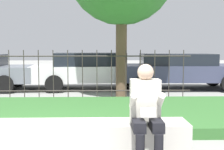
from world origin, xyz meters
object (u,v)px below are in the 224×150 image
at_px(stone_bench, 73,141).
at_px(car_parked_center, 94,70).
at_px(car_parked_right, 180,70).
at_px(person_seated_reader, 146,110).

relative_size(stone_bench, car_parked_center, 0.69).
xyz_separation_m(car_parked_right, car_parked_center, (-3.07, 0.13, 0.00)).
distance_m(person_seated_reader, car_parked_right, 7.39).
bearing_deg(stone_bench, car_parked_right, 65.13).
bearing_deg(stone_bench, car_parked_center, 89.48).
relative_size(stone_bench, car_parked_right, 0.68).
distance_m(stone_bench, car_parked_center, 6.91).
bearing_deg(car_parked_right, car_parked_center, 178.83).
xyz_separation_m(stone_bench, car_parked_center, (0.06, 6.89, 0.47)).
bearing_deg(car_parked_right, stone_bench, -113.55).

